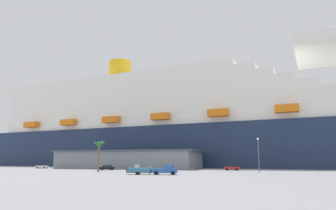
{
  "coord_description": "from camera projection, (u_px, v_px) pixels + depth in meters",
  "views": [
    {
      "loc": [
        32.31,
        -83.11,
        3.34
      ],
      "look_at": [
        -8.6,
        30.17,
        24.22
      ],
      "focal_mm": 33.67,
      "sensor_mm": 36.0,
      "label": 1
    }
  ],
  "objects": [
    {
      "name": "cruise_ship",
      "position": [
        172.0,
        128.0,
        149.0
      ],
      "size": [
        258.45,
        54.49,
        61.15
      ],
      "color": "#1E2D4C",
      "rests_on": "ground_plane"
    },
    {
      "name": "parked_car_red_hatchback",
      "position": [
        232.0,
        168.0,
        97.77
      ],
      "size": [
        4.69,
        2.2,
        1.58
      ],
      "color": "red",
      "rests_on": "ground_plane"
    },
    {
      "name": "parked_car_black_coupe",
      "position": [
        107.0,
        167.0,
        101.17
      ],
      "size": [
        4.99,
        2.53,
        1.58
      ],
      "color": "black",
      "rests_on": "ground_plane"
    },
    {
      "name": "small_boat_on_trailer",
      "position": [
        142.0,
        170.0,
        70.67
      ],
      "size": [
        7.14,
        3.05,
        2.15
      ],
      "color": "#595960",
      "rests_on": "ground_plane"
    },
    {
      "name": "ground_plane",
      "position": [
        190.0,
        169.0,
        115.06
      ],
      "size": [
        600.0,
        600.0,
        0.0
      ],
      "primitive_type": "plane",
      "color": "gray"
    },
    {
      "name": "parked_car_white_van",
      "position": [
        42.0,
        166.0,
        119.41
      ],
      "size": [
        4.57,
        2.29,
        1.58
      ],
      "color": "white",
      "rests_on": "ground_plane"
    },
    {
      "name": "terminal_building",
      "position": [
        129.0,
        159.0,
        118.27
      ],
      "size": [
        54.28,
        23.13,
        6.67
      ],
      "color": "slate",
      "rests_on": "ground_plane"
    },
    {
      "name": "pickup_truck",
      "position": [
        166.0,
        170.0,
        69.91
      ],
      "size": [
        5.88,
        3.13,
        2.2
      ],
      "color": "#2659A5",
      "rests_on": "ground_plane"
    },
    {
      "name": "street_lamp",
      "position": [
        258.0,
        150.0,
        81.31
      ],
      "size": [
        0.56,
        0.56,
        8.87
      ],
      "color": "slate",
      "rests_on": "ground_plane"
    },
    {
      "name": "palm_tree",
      "position": [
        99.0,
        147.0,
        91.44
      ],
      "size": [
        3.5,
        3.19,
        8.77
      ],
      "color": "brown",
      "rests_on": "ground_plane"
    }
  ]
}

